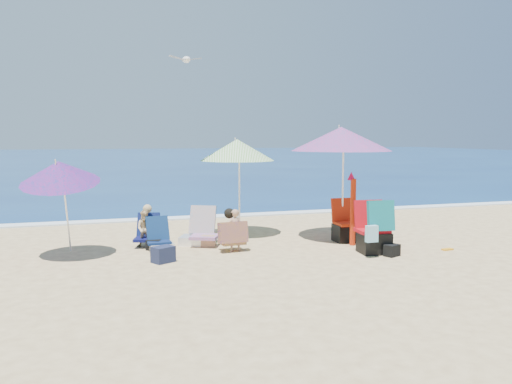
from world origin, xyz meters
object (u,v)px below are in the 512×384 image
object	(u,v)px
furled_umbrella	(353,205)
person_left	(146,228)
umbrella_striped	(237,150)
chair_rainbow	(198,234)
chair_navy	(160,241)
person_center	(233,231)
seagull	(186,60)
umbrella_blue	(59,172)
camp_chair_left	(346,229)
umbrella_turquoise	(341,139)
camp_chair_right	(374,234)

from	to	relation	value
furled_umbrella	person_left	distance (m)	4.12
umbrella_striped	chair_rainbow	size ratio (longest dim) A/B	2.28
chair_navy	person_center	xyz separation A→B (m)	(1.31, -0.59, 0.23)
chair_rainbow	seagull	world-z (taller)	seagull
umbrella_blue	chair_navy	distance (m)	2.24
furled_umbrella	umbrella_striped	bearing A→B (deg)	138.86
chair_navy	person_center	distance (m)	1.45
furled_umbrella	camp_chair_left	world-z (taller)	furled_umbrella
chair_navy	camp_chair_left	distance (m)	3.81
umbrella_striped	camp_chair_left	xyz separation A→B (m)	(1.98, -1.30, -1.61)
chair_rainbow	camp_chair_left	size ratio (longest dim) A/B	1.06
umbrella_striped	person_left	xyz separation A→B (m)	(-2.04, -0.61, -1.51)
umbrella_blue	seagull	world-z (taller)	seagull
chair_rainbow	person_center	size ratio (longest dim) A/B	1.15
umbrella_striped	chair_navy	xyz separation A→B (m)	(-1.81, -0.96, -1.71)
umbrella_turquoise	person_left	xyz separation A→B (m)	(-3.98, 0.47, -1.75)
umbrella_striped	camp_chair_right	size ratio (longest dim) A/B	2.10
person_left	camp_chair_right	bearing A→B (deg)	-25.15
umbrella_turquoise	umbrella_striped	xyz separation A→B (m)	(-1.94, 1.08, -0.24)
umbrella_turquoise	person_left	size ratio (longest dim) A/B	3.16
person_left	umbrella_striped	bearing A→B (deg)	16.60
chair_navy	person_center	world-z (taller)	person_center
chair_rainbow	person_left	size ratio (longest dim) A/B	1.15
seagull	person_center	bearing A→B (deg)	-60.72
umbrella_striped	camp_chair_right	xyz separation A→B (m)	(1.96, -2.48, -1.51)
camp_chair_left	seagull	world-z (taller)	seagull
umbrella_blue	umbrella_striped	bearing A→B (deg)	17.86
chair_rainbow	furled_umbrella	bearing A→B (deg)	-18.81
furled_umbrella	chair_navy	world-z (taller)	furled_umbrella
chair_navy	chair_rainbow	xyz separation A→B (m)	(0.81, 0.28, 0.04)
furled_umbrella	chair_rainbow	world-z (taller)	furled_umbrella
person_center	person_left	bearing A→B (deg)	148.51
camp_chair_left	person_left	xyz separation A→B (m)	(-4.02, 0.69, 0.10)
furled_umbrella	chair_rainbow	size ratio (longest dim) A/B	1.57
umbrella_striped	furled_umbrella	bearing A→B (deg)	-41.14
chair_navy	seagull	size ratio (longest dim) A/B	0.90
umbrella_turquoise	seagull	size ratio (longest dim) A/B	3.75
camp_chair_right	seagull	size ratio (longest dim) A/B	1.49
person_center	seagull	xyz separation A→B (m)	(-0.65, 1.16, 3.30)
umbrella_blue	chair_rainbow	distance (m)	2.93
umbrella_blue	person_center	distance (m)	3.30
umbrella_striped	camp_chair_right	world-z (taller)	umbrella_striped
umbrella_turquoise	chair_rainbow	size ratio (longest dim) A/B	2.74
umbrella_blue	camp_chair_left	xyz separation A→B (m)	(5.55, -0.15, -1.28)
camp_chair_left	person_center	xyz separation A→B (m)	(-2.48, -0.25, 0.13)
chair_rainbow	camp_chair_left	bearing A→B (deg)	-11.71
umbrella_striped	chair_navy	world-z (taller)	umbrella_striped
umbrella_blue	person_center	world-z (taller)	umbrella_blue
umbrella_blue	person_left	distance (m)	2.01
chair_rainbow	camp_chair_left	xyz separation A→B (m)	(2.99, -0.62, 0.07)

